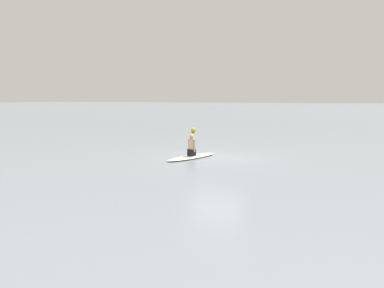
% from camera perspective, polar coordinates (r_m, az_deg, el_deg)
% --- Properties ---
extents(ground_plane, '(400.00, 400.00, 0.00)m').
position_cam_1_polar(ground_plane, '(16.44, 3.63, -2.03)').
color(ground_plane, gray).
extents(surfboard, '(3.07, 1.57, 0.10)m').
position_cam_1_polar(surfboard, '(16.24, -0.05, -1.95)').
color(surfboard, silver).
rests_on(surfboard, ground).
extents(person_paddler, '(0.36, 0.41, 0.93)m').
position_cam_1_polar(person_paddler, '(16.18, -0.05, -0.31)').
color(person_paddler, black).
rests_on(person_paddler, surfboard).
extents(buoy_marker, '(0.38, 0.38, 0.38)m').
position_cam_1_polar(buoy_marker, '(28.09, 0.20, 2.10)').
color(buoy_marker, yellow).
rests_on(buoy_marker, ground).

